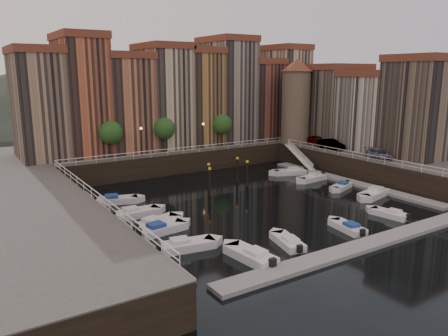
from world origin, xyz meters
TOP-DOWN VIEW (x-y plane):
  - ground at (0.00, 0.00)m, footprint 200.00×200.00m
  - quay_far at (0.00, 26.00)m, footprint 80.00×20.00m
  - quay_right at (28.00, -2.00)m, footprint 20.00×36.00m
  - dock_left at (-16.20, -1.00)m, footprint 2.00×28.00m
  - dock_right at (16.20, -1.00)m, footprint 2.00×28.00m
  - dock_near at (0.00, -17.00)m, footprint 30.00×2.00m
  - mountains at (1.72, 110.00)m, footprint 145.00×100.00m
  - far_terrace at (3.31, 23.50)m, footprint 48.70×10.30m
  - right_terrace at (26.50, 3.80)m, footprint 9.30×24.30m
  - corner_tower at (20.00, 14.50)m, footprint 5.20×5.20m
  - promenade_trees at (-1.33, 18.20)m, footprint 21.20×3.20m
  - street_lamps at (-1.00, 17.20)m, footprint 10.36×0.36m
  - railings at (0.00, 4.88)m, footprint 36.08×34.04m
  - gangway at (17.10, 10.00)m, footprint 2.78×8.32m
  - mooring_pilings at (0.68, 5.66)m, footprint 6.81×3.88m
  - boat_left_0 at (-13.04, -9.22)m, footprint 5.09×2.53m
  - boat_left_1 at (-13.13, -4.49)m, footprint 5.08×2.44m
  - boat_left_2 at (-12.90, -2.93)m, footprint 5.35×3.14m
  - boat_left_3 at (-13.40, 1.21)m, footprint 5.11×1.97m
  - boat_left_4 at (-13.47, 6.96)m, footprint 4.96×3.02m
  - boat_right_1 at (13.48, -7.20)m, footprint 5.34×3.01m
  - boat_right_2 at (12.97, -2.51)m, footprint 4.22×2.70m
  - boat_right_3 at (12.96, 2.74)m, footprint 4.88×2.19m
  - boat_right_4 at (12.91, 7.21)m, footprint 5.05×3.28m
  - boat_near_0 at (-9.66, -13.93)m, footprint 2.32×5.14m
  - boat_near_1 at (-5.22, -13.19)m, footprint 2.48×4.46m
  - boat_near_2 at (1.95, -13.47)m, footprint 2.14×4.34m
  - boat_near_3 at (8.73, -13.04)m, footprint 2.08×4.24m
  - car_a at (21.54, 10.72)m, footprint 2.51×4.76m
  - car_b at (20.56, 6.77)m, footprint 1.84×4.70m
  - car_c at (20.48, -2.07)m, footprint 3.09×4.85m

SIDE VIEW (x-z plane):
  - ground at x=0.00m, z-range 0.00..0.00m
  - dock_left at x=-16.20m, z-range 0.00..0.35m
  - dock_right at x=16.20m, z-range 0.00..0.35m
  - dock_near at x=0.00m, z-range 0.00..0.35m
  - boat_right_2 at x=12.97m, z-range -0.15..0.79m
  - boat_near_3 at x=8.73m, z-range -0.16..0.80m
  - boat_near_2 at x=1.95m, z-range -0.16..0.82m
  - boat_near_1 at x=-5.22m, z-range -0.16..0.84m
  - boat_right_3 at x=12.96m, z-range -0.18..0.92m
  - boat_left_4 at x=-13.47m, z-range -0.18..0.93m
  - boat_right_4 at x=12.91m, z-range -0.19..0.95m
  - boat_left_1 at x=-13.13m, z-range -0.19..0.95m
  - boat_left_0 at x=-13.04m, z-range -0.19..0.96m
  - boat_near_0 at x=-9.66m, z-range -0.19..0.97m
  - boat_left_3 at x=-13.40m, z-range -0.19..0.98m
  - boat_right_1 at x=13.48m, z-range -0.20..1.00m
  - boat_left_2 at x=-12.90m, z-range -0.20..1.00m
  - quay_far at x=0.00m, z-range 0.00..3.00m
  - quay_right at x=28.00m, z-range 0.00..3.00m
  - mooring_pilings at x=0.68m, z-range -0.24..3.54m
  - gangway at x=17.10m, z-range 0.05..3.78m
  - car_c at x=20.48m, z-range 3.00..4.31m
  - car_b at x=20.56m, z-range 3.00..4.52m
  - car_a at x=21.54m, z-range 3.00..4.54m
  - railings at x=0.00m, z-range 3.53..4.05m
  - street_lamps at x=-1.00m, z-range 3.81..7.99m
  - promenade_trees at x=-1.33m, z-range 3.98..9.18m
  - mountains at x=1.72m, z-range -1.08..16.92m
  - right_terrace at x=26.50m, z-range 2.56..16.56m
  - corner_tower at x=20.00m, z-range 3.29..17.09m
  - far_terrace at x=3.31m, z-range 2.20..19.70m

